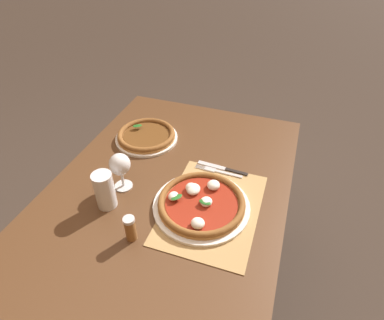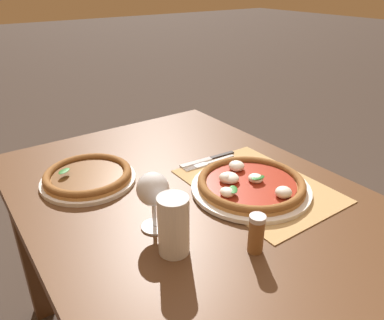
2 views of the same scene
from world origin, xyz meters
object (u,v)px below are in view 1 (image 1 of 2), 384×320
(knife, at_px, (222,168))
(pizza_far, at_px, (146,136))
(wine_glass, at_px, (120,166))
(pepper_shaker, at_px, (130,228))
(pizza_near, at_px, (201,202))
(fork, at_px, (218,171))
(pint_glass, at_px, (105,191))

(knife, bearing_deg, pizza_far, 76.22)
(wine_glass, bearing_deg, pepper_shaker, -145.65)
(pizza_near, bearing_deg, pizza_far, 48.84)
(pizza_near, height_order, fork, pizza_near)
(knife, bearing_deg, pepper_shaker, 155.97)
(pizza_far, xyz_separation_m, pepper_shaker, (-0.53, -0.20, 0.03))
(pizza_near, height_order, pizza_far, pizza_near)
(pizza_near, relative_size, fork, 1.75)
(pizza_far, relative_size, wine_glass, 1.86)
(fork, bearing_deg, pizza_near, 177.79)
(wine_glass, xyz_separation_m, pepper_shaker, (-0.21, -0.14, -0.06))
(fork, bearing_deg, pint_glass, 132.14)
(knife, distance_m, pepper_shaker, 0.48)
(wine_glass, bearing_deg, pizza_near, -90.81)
(pizza_near, height_order, pint_glass, pint_glass)
(pint_glass, distance_m, knife, 0.48)
(pizza_near, height_order, pepper_shaker, pepper_shaker)
(pizza_far, distance_m, wine_glass, 0.34)
(pint_glass, relative_size, fork, 0.72)
(wine_glass, height_order, pint_glass, wine_glass)
(pizza_near, distance_m, wine_glass, 0.33)
(pizza_near, distance_m, fork, 0.21)
(fork, relative_size, pepper_shaker, 2.07)
(pizza_near, height_order, wine_glass, wine_glass)
(pizza_near, xyz_separation_m, pepper_shaker, (-0.21, 0.18, 0.03))
(wine_glass, distance_m, pepper_shaker, 0.26)
(pint_glass, bearing_deg, pepper_shaker, -124.85)
(pint_glass, distance_m, pepper_shaker, 0.19)
(fork, height_order, pepper_shaker, pepper_shaker)
(fork, bearing_deg, pizza_far, 72.43)
(wine_glass, height_order, pepper_shaker, wine_glass)
(pizza_far, relative_size, fork, 1.44)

